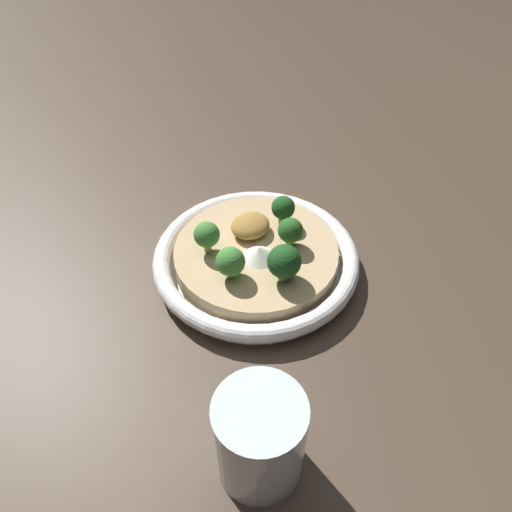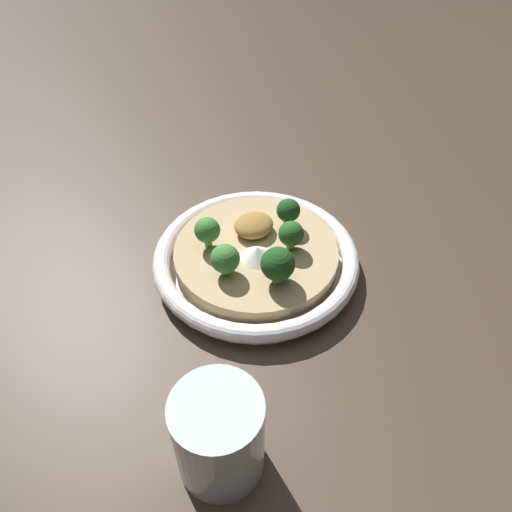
{
  "view_description": "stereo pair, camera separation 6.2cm",
  "coord_description": "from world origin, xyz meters",
  "px_view_note": "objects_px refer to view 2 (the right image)",
  "views": [
    {
      "loc": [
        -0.29,
        -0.33,
        0.46
      ],
      "look_at": [
        0.0,
        0.0,
        0.02
      ],
      "focal_mm": 35.0,
      "sensor_mm": 36.0,
      "label": 1
    },
    {
      "loc": [
        -0.24,
        -0.37,
        0.46
      ],
      "look_at": [
        0.0,
        0.0,
        0.02
      ],
      "focal_mm": 35.0,
      "sensor_mm": 36.0,
      "label": 2
    }
  ],
  "objects_px": {
    "risotto_bowl": "(256,258)",
    "drinking_glass": "(219,436)",
    "broccoli_left": "(207,230)",
    "broccoli_front_left": "(225,259)",
    "broccoli_right": "(291,234)",
    "broccoli_back_right": "(288,211)",
    "broccoli_front": "(278,265)"
  },
  "relations": [
    {
      "from": "broccoli_front_left",
      "to": "drinking_glass",
      "type": "xyz_separation_m",
      "value": [
        -0.11,
        -0.17,
        -0.01
      ]
    },
    {
      "from": "broccoli_left",
      "to": "broccoli_right",
      "type": "bearing_deg",
      "value": -35.37
    },
    {
      "from": "risotto_bowl",
      "to": "broccoli_back_right",
      "type": "xyz_separation_m",
      "value": [
        0.06,
        0.01,
        0.04
      ]
    },
    {
      "from": "drinking_glass",
      "to": "broccoli_back_right",
      "type": "bearing_deg",
      "value": 42.86
    },
    {
      "from": "broccoli_right",
      "to": "broccoli_front",
      "type": "bearing_deg",
      "value": -141.1
    },
    {
      "from": "broccoli_left",
      "to": "broccoli_back_right",
      "type": "xyz_separation_m",
      "value": [
        0.1,
        -0.02,
        -0.0
      ]
    },
    {
      "from": "risotto_bowl",
      "to": "broccoli_right",
      "type": "height_order",
      "value": "broccoli_right"
    },
    {
      "from": "risotto_bowl",
      "to": "broccoli_front",
      "type": "relative_size",
      "value": 5.48
    },
    {
      "from": "risotto_bowl",
      "to": "broccoli_front_left",
      "type": "distance_m",
      "value": 0.07
    },
    {
      "from": "broccoli_back_right",
      "to": "drinking_glass",
      "type": "distance_m",
      "value": 0.3
    },
    {
      "from": "broccoli_back_right",
      "to": "broccoli_right",
      "type": "distance_m",
      "value": 0.04
    },
    {
      "from": "risotto_bowl",
      "to": "broccoli_back_right",
      "type": "relative_size",
      "value": 6.32
    },
    {
      "from": "broccoli_back_right",
      "to": "broccoli_right",
      "type": "bearing_deg",
      "value": -121.25
    },
    {
      "from": "broccoli_back_right",
      "to": "drinking_glass",
      "type": "xyz_separation_m",
      "value": [
        -0.22,
        -0.2,
        -0.01
      ]
    },
    {
      "from": "broccoli_left",
      "to": "broccoli_right",
      "type": "xyz_separation_m",
      "value": [
        0.08,
        -0.06,
        -0.0
      ]
    },
    {
      "from": "broccoli_left",
      "to": "broccoli_front",
      "type": "relative_size",
      "value": 0.89
    },
    {
      "from": "risotto_bowl",
      "to": "broccoli_front_left",
      "type": "height_order",
      "value": "broccoli_front_left"
    },
    {
      "from": "broccoli_left",
      "to": "broccoli_front_left",
      "type": "distance_m",
      "value": 0.05
    },
    {
      "from": "drinking_glass",
      "to": "broccoli_right",
      "type": "bearing_deg",
      "value": 40.32
    },
    {
      "from": "risotto_bowl",
      "to": "broccoli_left",
      "type": "distance_m",
      "value": 0.07
    },
    {
      "from": "drinking_glass",
      "to": "risotto_bowl",
      "type": "bearing_deg",
      "value": 49.59
    },
    {
      "from": "broccoli_right",
      "to": "broccoli_front_left",
      "type": "bearing_deg",
      "value": 175.68
    },
    {
      "from": "broccoli_front",
      "to": "drinking_glass",
      "type": "relative_size",
      "value": 0.47
    },
    {
      "from": "risotto_bowl",
      "to": "drinking_glass",
      "type": "xyz_separation_m",
      "value": [
        -0.16,
        -0.19,
        0.03
      ]
    },
    {
      "from": "broccoli_back_right",
      "to": "drinking_glass",
      "type": "relative_size",
      "value": 0.41
    },
    {
      "from": "broccoli_back_right",
      "to": "risotto_bowl",
      "type": "bearing_deg",
      "value": -166.96
    },
    {
      "from": "broccoli_front_left",
      "to": "broccoli_right",
      "type": "distance_m",
      "value": 0.09
    },
    {
      "from": "broccoli_right",
      "to": "risotto_bowl",
      "type": "bearing_deg",
      "value": 147.58
    },
    {
      "from": "risotto_bowl",
      "to": "broccoli_front",
      "type": "height_order",
      "value": "broccoli_front"
    },
    {
      "from": "risotto_bowl",
      "to": "broccoli_left",
      "type": "bearing_deg",
      "value": 142.51
    },
    {
      "from": "risotto_bowl",
      "to": "broccoli_back_right",
      "type": "height_order",
      "value": "broccoli_back_right"
    },
    {
      "from": "broccoli_front_left",
      "to": "risotto_bowl",
      "type": "bearing_deg",
      "value": 16.89
    }
  ]
}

